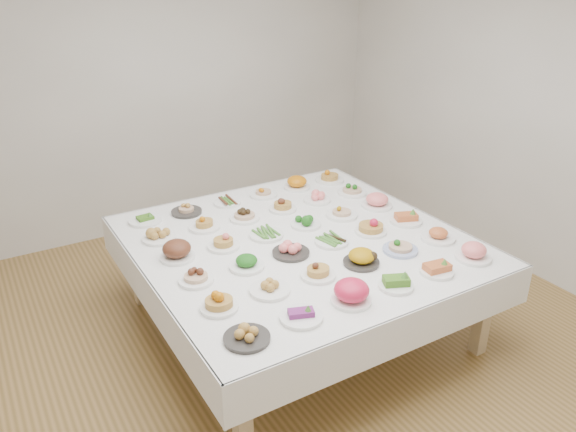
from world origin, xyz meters
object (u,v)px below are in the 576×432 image
dish_18 (177,249)px  display_table (298,247)px  dish_0 (247,333)px  dish_35 (330,175)px

dish_18 → display_table: bearing=-11.7°
display_table → dish_0: dish_0 is taller
dish_0 → dish_18: bearing=89.6°
dish_18 → dish_35: 1.87m
dish_0 → display_table: bearing=45.2°
dish_0 → dish_18: (0.01, 1.06, 0.03)m
dish_0 → dish_18: size_ratio=0.93×
display_table → dish_0: (-0.87, -0.88, 0.11)m
dish_18 → dish_35: dish_18 is taller
display_table → dish_18: 0.89m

